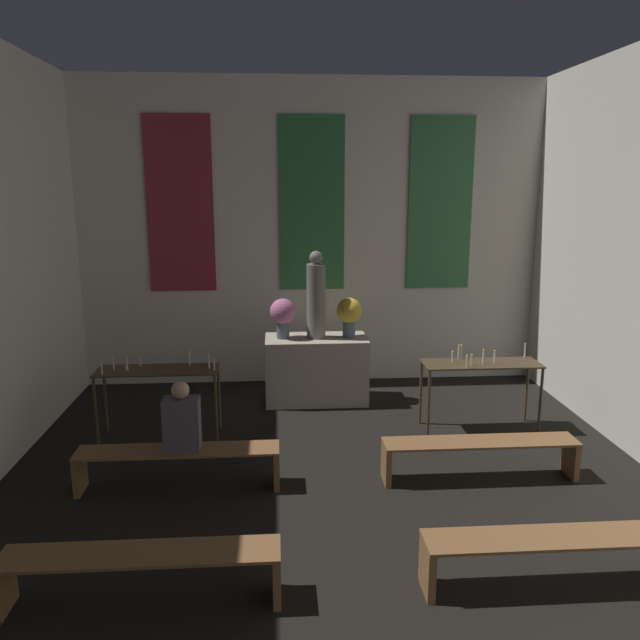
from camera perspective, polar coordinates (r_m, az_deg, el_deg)
wall_back at (r=9.62m, az=-0.76°, el=7.96°), size 7.24×0.16×4.62m
altar at (r=8.97m, az=-0.36°, el=-4.52°), size 1.44×0.72×0.94m
statue at (r=8.72m, az=-0.37°, el=2.04°), size 0.26×0.26×1.23m
flower_vase_left at (r=8.75m, az=-3.43°, el=0.54°), size 0.36×0.36×0.57m
flower_vase_right at (r=8.81m, az=2.68°, el=0.63°), size 0.36×0.36×0.57m
candle_rack_left at (r=7.85m, az=-14.60°, el=-5.13°), size 1.47×0.49×1.08m
candle_rack_right at (r=8.12m, az=14.48°, el=-4.53°), size 1.47×0.49×1.08m
pew_third_left at (r=5.11m, az=-16.03°, el=-20.81°), size 2.06×0.36×0.43m
pew_third_right at (r=5.44m, az=20.71°, el=-19.00°), size 2.06×0.36×0.43m
pew_back_left at (r=6.68m, az=-12.80°, el=-12.33°), size 2.06×0.36×0.43m
pew_back_right at (r=6.93m, az=14.42°, el=-11.48°), size 2.06×0.36×0.43m
person_seated at (r=6.51m, az=-12.53°, el=-8.95°), size 0.36×0.24×0.72m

